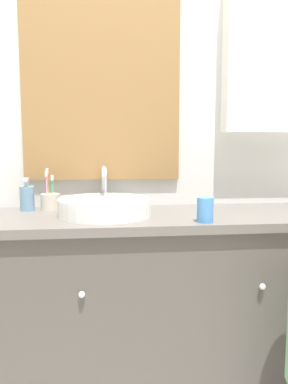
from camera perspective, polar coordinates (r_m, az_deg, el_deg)
wall_back at (r=1.84m, az=2.89°, el=11.29°), size 3.20×0.18×2.50m
vanity_counter at (r=1.71m, az=2.98°, el=-17.63°), size 1.50×0.51×0.86m
sink_basin at (r=1.55m, az=-5.96°, el=-2.12°), size 0.38×0.43×0.20m
toothbrush_holder at (r=1.73m, az=-14.10°, el=-1.30°), size 0.08×0.08×0.18m
soap_dispenser at (r=1.74m, az=-17.38°, el=-0.83°), size 0.06×0.06×0.15m
drinking_cup at (r=1.42m, az=9.30°, el=-2.69°), size 0.06×0.06×0.09m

